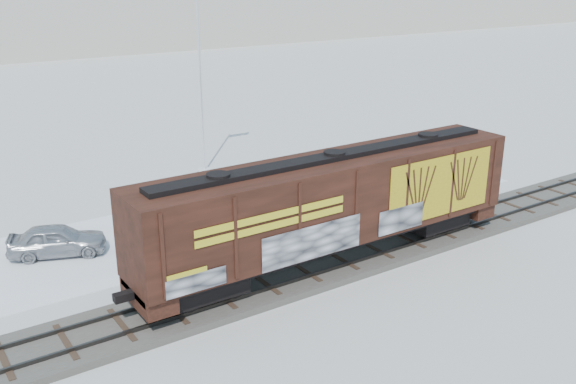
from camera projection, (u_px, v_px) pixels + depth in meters
ground at (263, 288)px, 26.40m from camera, size 500.00×500.00×0.00m
rail_track at (263, 285)px, 26.35m from camera, size 50.00×3.40×0.43m
parking_strip at (185, 230)px, 32.27m from camera, size 40.00×8.00×0.03m
hopper_railcar at (333, 202)px, 27.26m from camera, size 18.12×3.06×4.74m
flagpole at (203, 100)px, 40.01m from camera, size 2.30×0.90×12.47m
car_silver at (57, 240)px, 29.18m from camera, size 4.63×3.17×1.46m
car_white at (263, 197)px, 34.66m from camera, size 4.51×2.04×1.43m
car_dark at (355, 186)px, 36.46m from camera, size 4.93×2.46×1.38m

